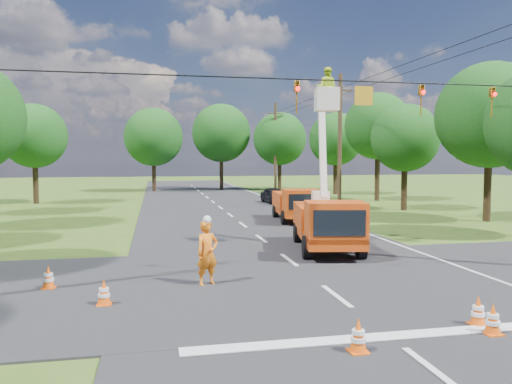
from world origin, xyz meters
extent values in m
plane|color=#355118|center=(0.00, 20.00, 0.00)|extent=(140.00, 140.00, 0.00)
cube|color=black|center=(0.00, 20.00, 0.00)|extent=(12.00, 100.00, 0.06)
cube|color=black|center=(0.00, 2.00, 0.00)|extent=(56.00, 10.00, 0.07)
cube|color=silver|center=(0.00, -3.20, 0.00)|extent=(9.00, 0.45, 0.02)
cube|color=silver|center=(5.60, 20.00, 0.00)|extent=(0.12, 90.00, 0.02)
cube|color=#C9480E|center=(2.13, 6.84, 0.72)|extent=(3.26, 6.27, 0.45)
cube|color=#C9480E|center=(1.73, 4.74, 1.49)|extent=(2.46, 2.07, 1.49)
cube|color=black|center=(1.57, 3.91, 1.54)|extent=(1.87, 0.41, 0.94)
cube|color=#C9480E|center=(2.28, 7.62, 1.34)|extent=(2.98, 4.05, 0.99)
cylinder|color=black|center=(0.75, 5.18, 0.46)|extent=(0.48, 0.96, 0.91)
cylinder|color=black|center=(2.80, 4.79, 0.46)|extent=(0.48, 0.96, 0.91)
cylinder|color=black|center=(1.46, 8.89, 0.46)|extent=(0.48, 0.96, 0.91)
cylinder|color=black|center=(3.51, 8.50, 0.46)|extent=(0.48, 0.96, 0.91)
cube|color=silver|center=(2.48, 8.69, 2.09)|extent=(0.87, 0.87, 0.55)
cube|color=silver|center=(2.38, 8.16, 4.28)|extent=(0.52, 1.36, 4.31)
cube|color=silver|center=(2.19, 7.13, 6.31)|extent=(1.10, 1.10, 0.94)
imported|color=#C6E526|center=(2.19, 7.13, 6.81)|extent=(1.03, 0.95, 1.70)
cube|color=#C9480E|center=(3.50, 16.45, 0.66)|extent=(2.52, 5.66, 0.41)
cube|color=#C9480E|center=(3.32, 14.49, 1.37)|extent=(2.15, 1.74, 1.37)
cube|color=black|center=(3.25, 13.71, 1.42)|extent=(1.74, 0.22, 0.87)
cube|color=#C9480E|center=(3.57, 17.18, 1.24)|extent=(2.46, 3.58, 0.92)
cylinder|color=black|center=(2.38, 14.80, 0.42)|extent=(0.37, 0.87, 0.84)
cylinder|color=black|center=(4.30, 14.63, 0.42)|extent=(0.37, 0.87, 0.84)
cylinder|color=black|center=(2.71, 18.27, 0.42)|extent=(0.37, 0.87, 0.84)
cylinder|color=black|center=(4.62, 18.09, 0.42)|extent=(0.37, 0.87, 0.84)
imported|color=orange|center=(-3.39, 2.04, 1.00)|extent=(0.86, 0.74, 2.00)
imported|color=black|center=(5.00, 28.08, 0.68)|extent=(1.89, 4.09, 1.36)
cone|color=#F9590D|center=(-0.99, -3.84, 0.38)|extent=(0.36, 0.36, 0.70)
cube|color=#F9590D|center=(-0.99, -3.84, 0.04)|extent=(0.38, 0.38, 0.04)
cylinder|color=white|center=(-0.99, -3.84, 0.44)|extent=(0.26, 0.26, 0.09)
cylinder|color=white|center=(-0.99, -3.84, 0.29)|extent=(0.31, 0.31, 0.09)
cone|color=#F9590D|center=(2.31, -3.49, 0.38)|extent=(0.36, 0.36, 0.70)
cube|color=#F9590D|center=(2.31, -3.49, 0.04)|extent=(0.38, 0.38, 0.04)
cylinder|color=white|center=(2.31, -3.49, 0.44)|extent=(0.26, 0.26, 0.09)
cylinder|color=white|center=(2.31, -3.49, 0.29)|extent=(0.31, 0.31, 0.09)
cone|color=#F9590D|center=(2.26, 8.27, 0.38)|extent=(0.36, 0.36, 0.70)
cube|color=#F9590D|center=(2.26, 8.27, 0.04)|extent=(0.38, 0.38, 0.04)
cylinder|color=white|center=(2.26, 8.27, 0.44)|extent=(0.26, 0.26, 0.09)
cylinder|color=white|center=(2.26, 8.27, 0.29)|extent=(0.31, 0.31, 0.09)
cone|color=#F9590D|center=(1.98, 10.82, 0.38)|extent=(0.36, 0.36, 0.70)
cube|color=#F9590D|center=(1.98, 10.82, 0.04)|extent=(0.38, 0.38, 0.04)
cylinder|color=white|center=(1.98, 10.82, 0.44)|extent=(0.26, 0.26, 0.09)
cylinder|color=white|center=(1.98, 10.82, 0.29)|extent=(0.31, 0.31, 0.09)
cone|color=#F9590D|center=(-6.27, 0.48, 0.38)|extent=(0.36, 0.36, 0.70)
cube|color=#F9590D|center=(-6.27, 0.48, 0.04)|extent=(0.38, 0.38, 0.04)
cylinder|color=white|center=(-6.27, 0.48, 0.44)|extent=(0.26, 0.26, 0.09)
cylinder|color=white|center=(-6.27, 0.48, 0.29)|extent=(0.31, 0.31, 0.09)
cone|color=#F9590D|center=(-8.05, 2.54, 0.38)|extent=(0.36, 0.36, 0.70)
cube|color=#F9590D|center=(-8.05, 2.54, 0.04)|extent=(0.38, 0.38, 0.04)
cylinder|color=white|center=(-8.05, 2.54, 0.44)|extent=(0.26, 0.26, 0.09)
cylinder|color=white|center=(-8.05, 2.54, 0.29)|extent=(0.31, 0.31, 0.09)
cone|color=#F9590D|center=(4.91, 16.22, 0.38)|extent=(0.36, 0.36, 0.70)
cube|color=#F9590D|center=(4.91, 16.22, 0.04)|extent=(0.38, 0.38, 0.04)
cylinder|color=white|center=(4.91, 16.22, 0.44)|extent=(0.26, 0.26, 0.09)
cylinder|color=white|center=(4.91, 16.22, 0.29)|extent=(0.31, 0.31, 0.09)
cone|color=#F9590D|center=(2.37, -2.89, 0.38)|extent=(0.36, 0.36, 0.70)
cube|color=#F9590D|center=(2.37, -2.89, 0.04)|extent=(0.38, 0.38, 0.04)
cylinder|color=white|center=(2.37, -2.89, 0.44)|extent=(0.26, 0.26, 0.09)
cylinder|color=white|center=(2.37, -2.89, 0.29)|extent=(0.31, 0.31, 0.09)
cylinder|color=#4C3823|center=(8.50, 22.00, 5.00)|extent=(0.30, 0.30, 10.00)
cube|color=#4C3823|center=(8.50, 22.00, 8.80)|extent=(1.80, 0.12, 0.12)
cylinder|color=#4C3823|center=(8.50, 42.00, 5.00)|extent=(0.30, 0.30, 10.00)
cube|color=#4C3823|center=(8.50, 42.00, 8.80)|extent=(1.80, 0.12, 0.12)
cylinder|color=black|center=(-0.50, 2.00, 6.30)|extent=(18.00, 0.04, 0.04)
cube|color=#C38817|center=(1.60, 2.00, 5.85)|extent=(0.60, 0.05, 0.60)
imported|color=#C38817|center=(-0.60, 2.00, 5.75)|extent=(0.16, 0.20, 1.00)
sphere|color=#FF0C0C|center=(-0.60, 1.88, 6.00)|extent=(0.14, 0.14, 0.14)
imported|color=#C38817|center=(3.60, 2.00, 5.75)|extent=(0.16, 0.20, 1.00)
sphere|color=#FF0C0C|center=(3.60, 1.88, 6.00)|extent=(0.14, 0.14, 0.14)
imported|color=#C38817|center=(6.20, 2.00, 5.75)|extent=(0.16, 0.20, 1.00)
sphere|color=#FF0C0C|center=(6.20, 1.88, 6.00)|extent=(0.14, 0.14, 0.14)
cylinder|color=#382616|center=(-14.80, 32.00, 2.02)|extent=(0.44, 0.44, 4.05)
sphere|color=#124415|center=(-14.80, 32.00, 5.70)|extent=(5.40, 5.40, 5.40)
cylinder|color=#382616|center=(15.00, 14.00, 2.29)|extent=(0.44, 0.44, 4.58)
sphere|color=#124415|center=(15.00, 14.00, 6.45)|extent=(6.40, 6.40, 6.40)
cylinder|color=#382616|center=(13.20, 21.00, 1.89)|extent=(0.44, 0.44, 3.78)
sphere|color=#124415|center=(13.20, 21.00, 5.33)|extent=(5.00, 5.00, 5.00)
cylinder|color=#382616|center=(14.80, 29.00, 2.38)|extent=(0.44, 0.44, 4.75)
sphere|color=#124415|center=(14.80, 29.00, 6.70)|extent=(6.00, 6.00, 6.00)
cylinder|color=#382616|center=(13.80, 37.00, 2.07)|extent=(0.44, 0.44, 4.14)
sphere|color=#124415|center=(13.80, 37.00, 5.83)|extent=(5.60, 5.60, 5.60)
cylinder|color=#382616|center=(-5.00, 45.00, 2.20)|extent=(0.44, 0.44, 4.40)
sphere|color=#124415|center=(-5.00, 45.00, 6.20)|extent=(6.60, 6.60, 6.60)
cylinder|color=#382616|center=(3.00, 47.00, 2.42)|extent=(0.44, 0.44, 4.84)
sphere|color=#124415|center=(3.00, 47.00, 6.82)|extent=(7.00, 7.00, 7.00)
cylinder|color=#382616|center=(9.50, 44.00, 2.16)|extent=(0.44, 0.44, 4.31)
sphere|color=#124415|center=(9.50, 44.00, 6.08)|extent=(6.20, 6.20, 6.20)
camera|label=1|loc=(-4.92, -12.94, 3.91)|focal=35.00mm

